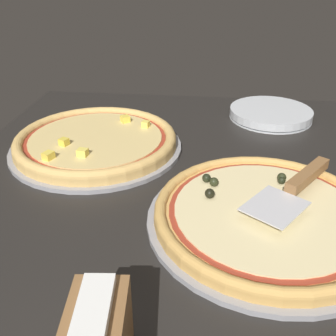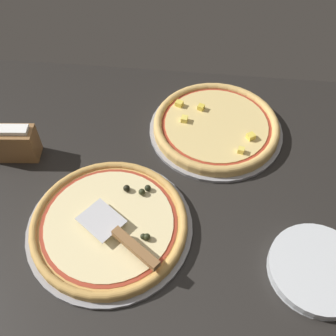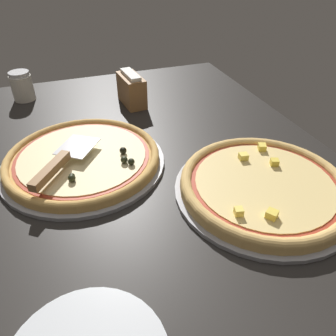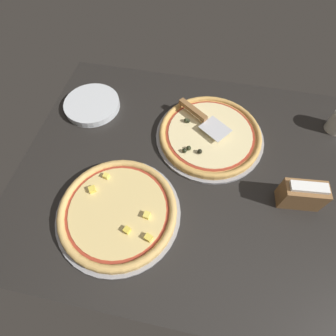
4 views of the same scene
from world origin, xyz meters
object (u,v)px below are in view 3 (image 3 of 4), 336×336
at_px(pizza_back, 264,184).
at_px(parmesan_shaker, 22,86).
at_px(pizza_front, 83,157).
at_px(serving_spatula, 58,164).
at_px(napkin_holder, 132,89).

distance_m(pizza_back, parmesan_shaker, 0.91).
height_order(pizza_front, serving_spatula, serving_spatula).
bearing_deg(napkin_holder, pizza_back, 15.77).
distance_m(pizza_front, parmesan_shaker, 0.51).
bearing_deg(pizza_front, pizza_back, 55.82).
height_order(pizza_back, serving_spatula, serving_spatula).
distance_m(pizza_front, napkin_holder, 0.39).
bearing_deg(napkin_holder, pizza_front, -33.72).
relative_size(serving_spatula, napkin_holder, 1.60).
bearing_deg(pizza_front, serving_spatula, -46.85).
height_order(serving_spatula, parmesan_shaker, parmesan_shaker).
bearing_deg(pizza_back, parmesan_shaker, -144.98).
bearing_deg(serving_spatula, napkin_holder, 143.94).
distance_m(serving_spatula, parmesan_shaker, 0.55).
bearing_deg(parmesan_shaker, serving_spatula, 8.61).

